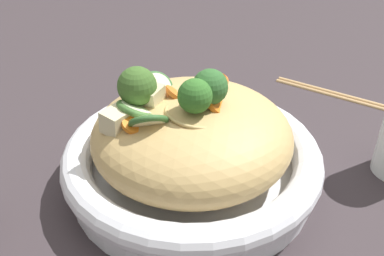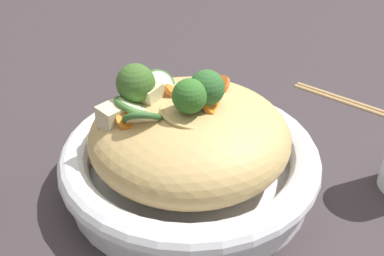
# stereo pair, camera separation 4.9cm
# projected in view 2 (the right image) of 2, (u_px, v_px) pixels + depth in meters

# --- Properties ---
(ground_plane) EXTENTS (3.00, 3.00, 0.00)m
(ground_plane) POSITION_uv_depth(u_px,v_px,m) (192.00, 180.00, 0.53)
(ground_plane) COLOR #352C30
(serving_bowl) EXTENTS (0.30, 0.30, 0.06)m
(serving_bowl) POSITION_uv_depth(u_px,v_px,m) (192.00, 162.00, 0.51)
(serving_bowl) COLOR white
(serving_bowl) RESTS_ON ground_plane
(noodle_heap) EXTENTS (0.23, 0.23, 0.09)m
(noodle_heap) POSITION_uv_depth(u_px,v_px,m) (192.00, 135.00, 0.49)
(noodle_heap) COLOR tan
(noodle_heap) RESTS_ON serving_bowl
(broccoli_florets) EXTENTS (0.12, 0.08, 0.06)m
(broccoli_florets) POSITION_uv_depth(u_px,v_px,m) (175.00, 89.00, 0.45)
(broccoli_florets) COLOR #A5B86F
(broccoli_florets) RESTS_ON serving_bowl
(carrot_coins) EXTENTS (0.13, 0.10, 0.03)m
(carrot_coins) POSITION_uv_depth(u_px,v_px,m) (179.00, 97.00, 0.48)
(carrot_coins) COLOR orange
(carrot_coins) RESTS_ON serving_bowl
(zucchini_slices) EXTENTS (0.08, 0.11, 0.03)m
(zucchini_slices) POSITION_uv_depth(u_px,v_px,m) (146.00, 104.00, 0.47)
(zucchini_slices) COLOR beige
(zucchini_slices) RESTS_ON serving_bowl
(chicken_chunks) EXTENTS (0.07, 0.06, 0.04)m
(chicken_chunks) POSITION_uv_depth(u_px,v_px,m) (133.00, 105.00, 0.47)
(chicken_chunks) COLOR beige
(chicken_chunks) RESTS_ON serving_bowl
(chopsticks_pair) EXTENTS (0.17, 0.15, 0.01)m
(chopsticks_pair) POSITION_uv_depth(u_px,v_px,m) (361.00, 104.00, 0.67)
(chopsticks_pair) COLOR tan
(chopsticks_pair) RESTS_ON ground_plane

